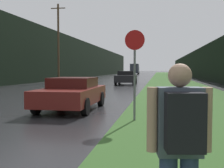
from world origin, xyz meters
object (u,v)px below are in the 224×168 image
at_px(stop_sign, 135,67).
at_px(car_passing_near, 72,93).
at_px(car_passing_far, 126,78).
at_px(delivery_truck, 135,69).
at_px(hitchhiker_with_backpack, 180,144).

relative_size(stop_sign, car_passing_near, 0.66).
distance_m(stop_sign, car_passing_far, 21.23).
bearing_deg(delivery_truck, hitchhiker_with_backpack, -84.92).
xyz_separation_m(car_passing_near, delivery_truck, (-4.28, 80.52, 1.13)).
bearing_deg(car_passing_far, delivery_truck, -86.02).
distance_m(car_passing_near, delivery_truck, 80.64).
height_order(car_passing_far, delivery_truck, delivery_truck).
bearing_deg(delivery_truck, car_passing_far, -86.02).
relative_size(car_passing_near, delivery_truck, 0.58).
bearing_deg(hitchhiker_with_backpack, car_passing_near, 105.13).
height_order(hitchhiker_with_backpack, delivery_truck, delivery_truck).
height_order(car_passing_near, car_passing_far, car_passing_far).
xyz_separation_m(stop_sign, delivery_truck, (-6.96, 82.57, 0.10)).
height_order(hitchhiker_with_backpack, car_passing_near, hitchhiker_with_backpack).
relative_size(car_passing_near, car_passing_far, 0.94).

